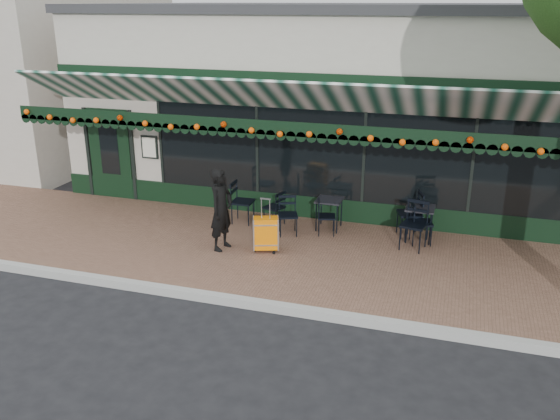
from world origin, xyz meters
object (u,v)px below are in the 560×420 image
(suitcase, at_px, (266,234))
(chair_b_left, at_px, (274,208))
(chair_a_left, at_px, (410,214))
(chair_b_front, at_px, (288,216))
(chair_a_front, at_px, (414,225))
(woman, at_px, (221,210))
(chair_a_right, at_px, (421,223))
(cafe_table_a, at_px, (420,210))
(cafe_table_b, at_px, (329,202))
(chair_solo, at_px, (243,202))
(chair_b_right, at_px, (326,217))

(suitcase, height_order, chair_b_left, suitcase)
(chair_a_left, xyz_separation_m, chair_b_front, (-2.42, -0.66, -0.07))
(chair_a_front, xyz_separation_m, chair_b_front, (-2.56, -0.00, -0.07))
(woman, height_order, chair_a_right, woman)
(cafe_table_a, xyz_separation_m, cafe_table_b, (-1.89, 0.05, -0.03))
(chair_solo, bearing_deg, woman, -177.05)
(suitcase, bearing_deg, chair_a_right, 5.20)
(chair_solo, bearing_deg, chair_b_front, -110.56)
(woman, xyz_separation_m, suitcase, (0.86, 0.13, -0.45))
(woman, xyz_separation_m, chair_b_left, (0.57, 1.56, -0.42))
(woman, height_order, chair_b_left, woman)
(cafe_table_a, height_order, chair_a_right, chair_a_right)
(suitcase, bearing_deg, woman, 169.03)
(cafe_table_b, distance_m, chair_a_right, 1.96)
(chair_a_right, xyz_separation_m, chair_solo, (-3.83, 0.06, 0.03))
(suitcase, relative_size, chair_b_front, 1.31)
(suitcase, height_order, chair_a_front, suitcase)
(chair_a_front, xyz_separation_m, chair_b_left, (-3.01, 0.45, -0.10))
(chair_a_front, relative_size, chair_b_left, 1.25)
(chair_b_left, height_order, chair_b_right, chair_b_left)
(chair_b_left, bearing_deg, chair_a_left, 113.16)
(cafe_table_b, xyz_separation_m, chair_solo, (-1.89, -0.19, -0.13))
(chair_b_left, xyz_separation_m, chair_b_front, (0.44, -0.45, 0.02))
(cafe_table_b, height_order, chair_b_right, chair_b_right)
(suitcase, height_order, cafe_table_a, suitcase)
(cafe_table_a, xyz_separation_m, chair_b_front, (-2.63, -0.52, -0.22))
(suitcase, relative_size, chair_a_left, 1.12)
(woman, xyz_separation_m, chair_a_right, (3.70, 1.44, -0.38))
(woman, relative_size, suitcase, 1.51)
(chair_solo, bearing_deg, suitcase, -145.98)
(suitcase, distance_m, chair_a_right, 3.13)
(chair_b_left, bearing_deg, chair_b_right, 99.56)
(suitcase, relative_size, chair_a_right, 1.25)
(woman, relative_size, chair_b_left, 2.08)
(cafe_table_b, relative_size, chair_a_left, 0.69)
(chair_b_front, bearing_deg, chair_solo, 139.90)
(chair_a_left, xyz_separation_m, chair_b_left, (-2.86, -0.21, -0.09))
(chair_a_right, bearing_deg, chair_b_left, 72.48)
(woman, bearing_deg, suitcase, -69.61)
(chair_b_left, bearing_deg, chair_a_front, 100.56)
(chair_a_front, distance_m, chair_b_front, 2.57)
(woman, height_order, cafe_table_b, woman)
(woman, distance_m, chair_solo, 1.54)
(cafe_table_b, distance_m, chair_b_left, 1.21)
(suitcase, bearing_deg, cafe_table_b, 40.37)
(chair_a_left, bearing_deg, chair_b_left, -104.63)
(chair_b_right, bearing_deg, cafe_table_b, -10.96)
(suitcase, xyz_separation_m, chair_b_left, (-0.29, 1.43, 0.03))
(cafe_table_a, bearing_deg, chair_a_left, 146.71)
(cafe_table_a, distance_m, chair_b_left, 3.08)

